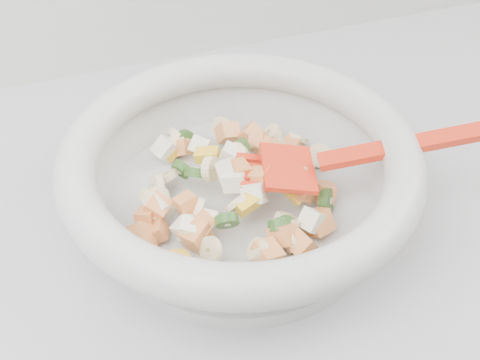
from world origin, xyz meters
name	(u,v)px	position (x,y,z in m)	size (l,w,h in m)	color
mixing_bowl	(240,174)	(0.10, 1.40, 0.95)	(0.45, 0.36, 0.11)	silver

